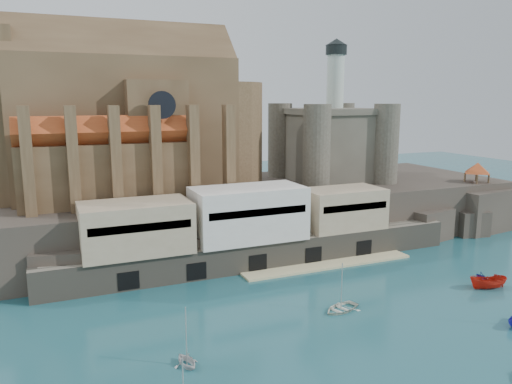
% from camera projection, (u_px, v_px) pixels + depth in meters
% --- Properties ---
extents(ground, '(300.00, 300.00, 0.00)m').
position_uv_depth(ground, '(388.00, 309.00, 64.95)').
color(ground, '#1A4D57').
rests_on(ground, ground).
extents(promontory, '(100.00, 36.00, 10.00)m').
position_uv_depth(promontory, '(263.00, 211.00, 99.53)').
color(promontory, '#2B2520').
rests_on(promontory, ground).
extents(quay, '(70.00, 12.00, 13.05)m').
position_uv_depth(quay, '(248.00, 230.00, 80.73)').
color(quay, '#6C6556').
rests_on(quay, ground).
extents(church, '(47.00, 25.93, 30.51)m').
position_uv_depth(church, '(136.00, 126.00, 89.32)').
color(church, brown).
rests_on(church, promontory).
extents(castle_keep, '(21.20, 21.20, 29.30)m').
position_uv_depth(castle_keep, '(331.00, 140.00, 104.90)').
color(castle_keep, '#494439').
rests_on(castle_keep, promontory).
extents(rock_outcrop, '(14.50, 10.50, 8.70)m').
position_uv_depth(rock_outcrop, '(475.00, 211.00, 103.82)').
color(rock_outcrop, '#2B2520').
rests_on(rock_outcrop, ground).
extents(pavilion, '(6.40, 6.40, 5.40)m').
position_uv_depth(pavilion, '(477.00, 169.00, 102.35)').
color(pavilion, brown).
rests_on(pavilion, rock_outcrop).
extents(boat_4, '(3.33, 2.45, 3.47)m').
position_uv_depth(boat_4, '(187.00, 366.00, 51.22)').
color(boat_4, silver).
rests_on(boat_4, ground).
extents(boat_5, '(2.67, 2.63, 5.79)m').
position_uv_depth(boat_5, '(488.00, 288.00, 72.06)').
color(boat_5, red).
rests_on(boat_5, ground).
extents(boat_6, '(2.27, 4.04, 5.43)m').
position_uv_depth(boat_6, '(341.00, 310.00, 64.65)').
color(boat_6, silver).
rests_on(boat_6, ground).
extents(boat_7, '(2.69, 2.02, 2.78)m').
position_uv_depth(boat_7, '(481.00, 279.00, 75.69)').
color(boat_7, navy).
rests_on(boat_7, ground).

